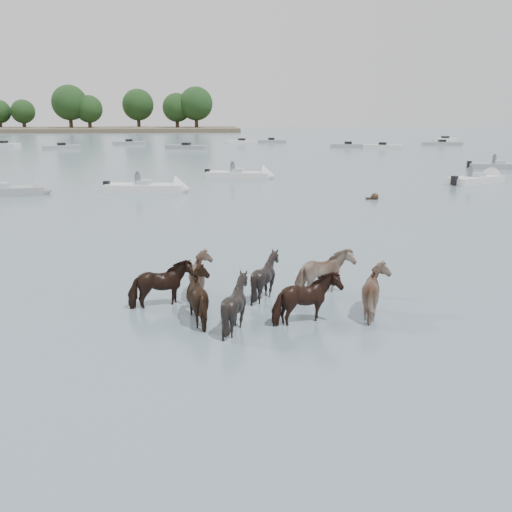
{
  "coord_description": "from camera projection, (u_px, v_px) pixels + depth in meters",
  "views": [
    {
      "loc": [
        -0.45,
        -10.89,
        4.65
      ],
      "look_at": [
        0.93,
        3.11,
        1.1
      ],
      "focal_mm": 39.6,
      "sensor_mm": 36.0,
      "label": 1
    }
  ],
  "objects": [
    {
      "name": "ground",
      "position": [
        226.0,
        345.0,
        11.69
      ],
      "size": [
        400.0,
        400.0,
        0.0
      ],
      "primitive_type": "plane",
      "color": "#4A5C6A",
      "rests_on": "ground"
    },
    {
      "name": "pony_herd",
      "position": [
        261.0,
        289.0,
        13.67
      ],
      "size": [
        6.68,
        3.92,
        1.36
      ],
      "color": "black",
      "rests_on": "ground"
    },
    {
      "name": "swimming_pony",
      "position": [
        374.0,
        197.0,
        31.61
      ],
      "size": [
        0.72,
        0.44,
        0.44
      ],
      "color": "black",
      "rests_on": "ground"
    },
    {
      "name": "motorboat_a",
      "position": [
        16.0,
        191.0,
        33.3
      ],
      "size": [
        5.48,
        2.21,
        1.92
      ],
      "rotation": [
        0.0,
        0.0,
        0.12
      ],
      "color": "gray",
      "rests_on": "ground"
    },
    {
      "name": "motorboat_b",
      "position": [
        157.0,
        188.0,
        34.51
      ],
      "size": [
        5.45,
        2.38,
        1.92
      ],
      "rotation": [
        0.0,
        0.0,
        -0.16
      ],
      "color": "silver",
      "rests_on": "ground"
    },
    {
      "name": "motorboat_c",
      "position": [
        248.0,
        175.0,
        41.69
      ],
      "size": [
        5.37,
        2.92,
        1.92
      ],
      "rotation": [
        0.0,
        0.0,
        -0.27
      ],
      "color": "silver",
      "rests_on": "ground"
    },
    {
      "name": "motorboat_d",
      "position": [
        482.0,
        179.0,
        39.23
      ],
      "size": [
        5.23,
        3.92,
        1.92
      ],
      "rotation": [
        0.0,
        0.0,
        0.52
      ],
      "color": "silver",
      "rests_on": "ground"
    },
    {
      "name": "motorboat_e",
      "position": [
        507.0,
        166.0,
        48.99
      ],
      "size": [
        5.61,
        2.67,
        1.92
      ],
      "rotation": [
        0.0,
        0.0,
        -0.21
      ],
      "color": "gray",
      "rests_on": "ground"
    },
    {
      "name": "distant_flotilla",
      "position": [
        206.0,
        145.0,
        82.04
      ],
      "size": [
        105.11,
        25.79,
        0.93
      ],
      "color": "gray",
      "rests_on": "ground"
    }
  ]
}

